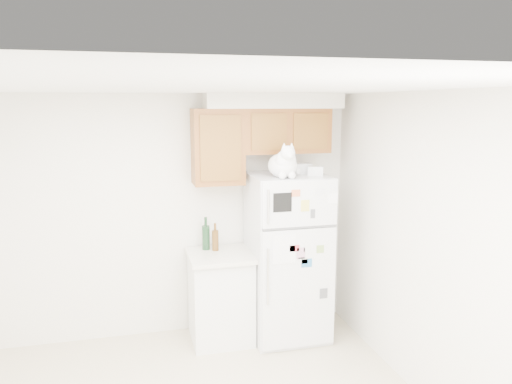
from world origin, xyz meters
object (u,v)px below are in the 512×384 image
object	(u,v)px
base_counter	(221,296)
storage_box_back	(302,168)
bottle_green	(206,233)
bottle_amber	(215,237)
refrigerator	(288,257)
cat	(284,164)
storage_box_front	(316,171)

from	to	relation	value
base_counter	storage_box_back	size ratio (longest dim) A/B	5.11
storage_box_back	bottle_green	xyz separation A→B (m)	(-0.97, 0.16, -0.66)
storage_box_back	bottle_amber	size ratio (longest dim) A/B	0.63
base_counter	bottle_amber	world-z (taller)	bottle_amber
refrigerator	base_counter	size ratio (longest dim) A/B	1.85
bottle_green	bottle_amber	world-z (taller)	bottle_green
cat	storage_box_front	xyz separation A→B (m)	(0.35, 0.06, -0.08)
refrigerator	storage_box_back	bearing A→B (deg)	22.95
storage_box_front	bottle_amber	size ratio (longest dim) A/B	0.52
bottle_green	bottle_amber	bearing A→B (deg)	-33.91
base_counter	bottle_amber	distance (m)	0.61
base_counter	storage_box_front	distance (m)	1.60
storage_box_back	bottle_green	size ratio (longest dim) A/B	0.53
storage_box_front	refrigerator	bearing A→B (deg)	-179.45
storage_box_front	bottle_amber	bearing A→B (deg)	-172.79
storage_box_back	bottle_amber	xyz separation A→B (m)	(-0.88, 0.11, -0.69)
cat	base_counter	bearing A→B (deg)	157.97
bottle_amber	cat	bearing A→B (deg)	-28.89
refrigerator	bottle_amber	distance (m)	0.77
storage_box_back	storage_box_front	size ratio (longest dim) A/B	1.20
refrigerator	cat	world-z (taller)	cat
storage_box_back	refrigerator	bearing A→B (deg)	-159.00
base_counter	bottle_amber	bearing A→B (deg)	105.70
storage_box_back	cat	bearing A→B (deg)	-140.77
refrigerator	bottle_amber	bearing A→B (deg)	166.24
refrigerator	bottle_green	bearing A→B (deg)	163.78
base_counter	bottle_green	distance (m)	0.66
bottle_green	bottle_amber	xyz separation A→B (m)	(0.09, -0.06, -0.03)
storage_box_back	bottle_green	bearing A→B (deg)	168.40
storage_box_front	bottle_amber	xyz separation A→B (m)	(-0.96, 0.28, -0.68)
refrigerator	bottle_amber	xyz separation A→B (m)	(-0.72, 0.18, 0.21)
cat	storage_box_back	xyz separation A→B (m)	(0.27, 0.23, -0.08)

